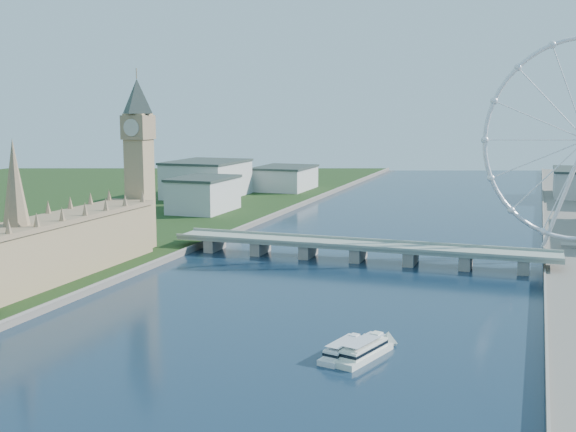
% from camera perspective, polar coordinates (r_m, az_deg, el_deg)
% --- Properties ---
extents(parliament_range, '(24.00, 200.00, 70.00)m').
position_cam_1_polar(parliament_range, '(352.47, -20.51, -3.10)').
color(parliament_range, tan).
rests_on(parliament_range, ground).
extents(big_ben, '(20.02, 20.02, 110.00)m').
position_cam_1_polar(big_ben, '(434.61, -11.73, 5.77)').
color(big_ben, tan).
rests_on(big_ben, ground).
extents(westminster_bridge, '(220.00, 22.00, 9.50)m').
position_cam_1_polar(westminster_bridge, '(413.76, 5.59, -2.60)').
color(westminster_bridge, gray).
rests_on(westminster_bridge, ground).
extents(city_skyline, '(505.00, 280.00, 32.00)m').
position_cam_1_polar(city_skyline, '(660.92, 14.25, 2.27)').
color(city_skyline, beige).
rests_on(city_skyline, ground).
extents(tour_boat_near, '(13.88, 29.15, 6.23)m').
position_cam_1_polar(tour_boat_near, '(258.11, 4.42, -11.03)').
color(tour_boat_near, silver).
rests_on(tour_boat_near, ground).
extents(tour_boat_far, '(17.14, 33.00, 7.09)m').
position_cam_1_polar(tour_boat_far, '(257.42, 6.01, -11.10)').
color(tour_boat_far, silver).
rests_on(tour_boat_far, ground).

